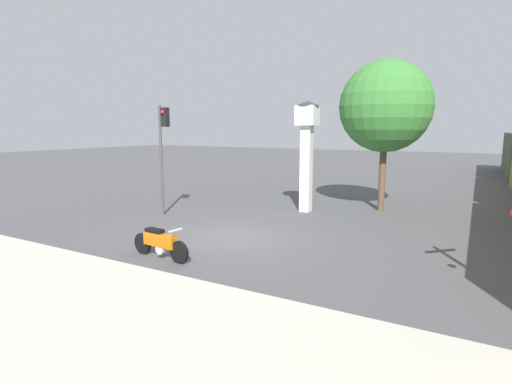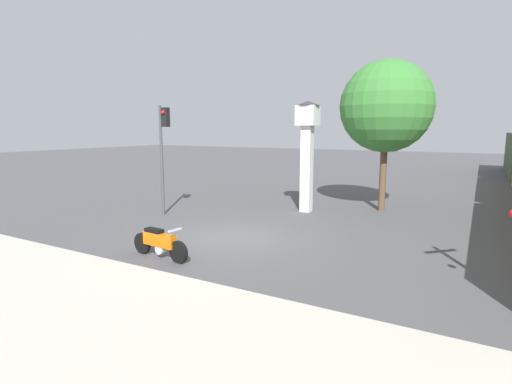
{
  "view_description": "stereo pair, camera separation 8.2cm",
  "coord_description": "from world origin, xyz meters",
  "px_view_note": "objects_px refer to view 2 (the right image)",
  "views": [
    {
      "loc": [
        7.21,
        -11.24,
        3.71
      ],
      "look_at": [
        0.17,
        1.39,
        1.42
      ],
      "focal_mm": 28.0,
      "sensor_mm": 36.0,
      "label": 1
    },
    {
      "loc": [
        7.28,
        -11.2,
        3.71
      ],
      "look_at": [
        0.17,
        1.39,
        1.42
      ],
      "focal_mm": 28.0,
      "sensor_mm": 36.0,
      "label": 2
    }
  ],
  "objects_px": {
    "clock_tower": "(307,140)",
    "street_tree": "(386,107)",
    "motorcycle": "(159,243)",
    "traffic_light": "(163,141)"
  },
  "relations": [
    {
      "from": "clock_tower",
      "to": "street_tree",
      "type": "height_order",
      "value": "street_tree"
    },
    {
      "from": "traffic_light",
      "to": "motorcycle",
      "type": "bearing_deg",
      "value": -49.57
    },
    {
      "from": "clock_tower",
      "to": "street_tree",
      "type": "distance_m",
      "value": 3.79
    },
    {
      "from": "traffic_light",
      "to": "street_tree",
      "type": "distance_m",
      "value": 9.87
    },
    {
      "from": "street_tree",
      "to": "clock_tower",
      "type": "bearing_deg",
      "value": -147.15
    },
    {
      "from": "street_tree",
      "to": "motorcycle",
      "type": "bearing_deg",
      "value": -111.81
    },
    {
      "from": "motorcycle",
      "to": "street_tree",
      "type": "distance_m",
      "value": 11.77
    },
    {
      "from": "clock_tower",
      "to": "traffic_light",
      "type": "bearing_deg",
      "value": -143.99
    },
    {
      "from": "motorcycle",
      "to": "clock_tower",
      "type": "xyz_separation_m",
      "value": [
        1.14,
        8.29,
        2.77
      ]
    },
    {
      "from": "clock_tower",
      "to": "traffic_light",
      "type": "distance_m",
      "value": 6.26
    }
  ]
}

